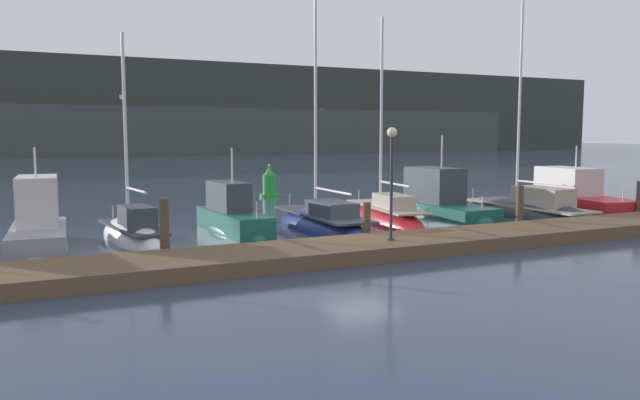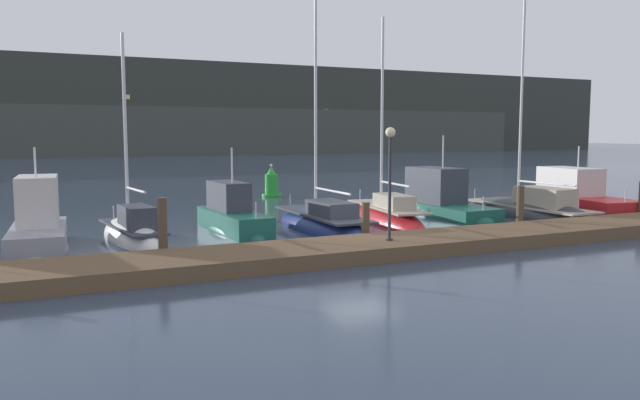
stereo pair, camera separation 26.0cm
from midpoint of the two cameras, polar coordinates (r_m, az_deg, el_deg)
ground_plane at (r=22.19m, az=4.01°, el=-3.92°), size 400.00×400.00×0.00m
dock at (r=20.42m, az=6.81°, el=-4.18°), size 37.27×2.80×0.45m
mooring_pile_1 at (r=19.27m, az=-13.81°, el=-2.67°), size 0.28×0.28×1.95m
mooring_pile_2 at (r=21.73m, az=4.53°, el=-2.15°), size 0.28×0.28×1.49m
mooring_pile_3 at (r=25.84m, az=18.10°, el=-0.76°), size 0.28×0.28×1.81m
motorboat_berth_2 at (r=22.96m, az=-24.04°, el=-2.83°), size 2.20×5.74×3.87m
sailboat_berth_3 at (r=23.44m, az=-16.46°, el=-3.32°), size 2.16×5.97×8.23m
motorboat_berth_4 at (r=24.78m, az=-7.66°, el=-2.09°), size 1.86×5.55×3.88m
sailboat_berth_5 at (r=24.96m, az=0.51°, el=-2.53°), size 2.14×7.50×11.18m
sailboat_berth_6 at (r=27.32m, az=6.36°, el=-1.80°), size 2.65×7.02×9.60m
motorboat_berth_7 at (r=30.14m, az=11.31°, el=-0.65°), size 2.49×6.60×4.41m
sailboat_berth_8 at (r=30.75m, az=18.81°, el=-1.18°), size 2.45×8.26×13.11m
motorboat_berth_9 at (r=33.25m, az=22.62°, el=-0.35°), size 3.55×7.53×3.83m
channel_buoy at (r=38.26m, az=-4.27°, el=1.43°), size 1.20×1.20×2.01m
dock_lamppost at (r=19.86m, az=6.80°, el=3.27°), size 0.32×0.32×3.60m
hillside_backdrop at (r=123.54m, az=-19.24°, el=7.70°), size 240.00×23.00×17.48m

